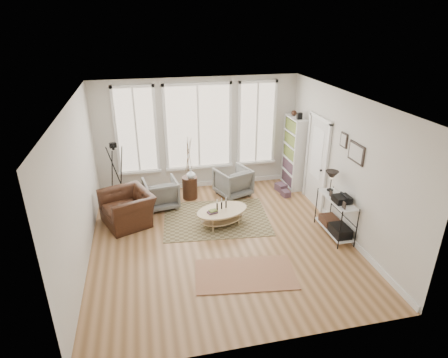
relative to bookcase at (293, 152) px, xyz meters
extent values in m
plane|color=#A7794E|center=(-2.44, -2.23, -0.96)|extent=(5.50, 5.50, 0.00)
plane|color=white|center=(-2.44, -2.23, 1.94)|extent=(5.50, 5.50, 0.00)
cube|color=beige|center=(-2.44, 0.52, 0.49)|extent=(5.20, 0.04, 2.90)
cube|color=beige|center=(-2.44, -4.98, 0.49)|extent=(5.20, 0.04, 2.90)
cube|color=beige|center=(-5.04, -2.23, 0.49)|extent=(0.04, 5.50, 2.90)
cube|color=beige|center=(0.16, -2.23, 0.49)|extent=(0.04, 5.50, 2.90)
cube|color=white|center=(-2.44, 0.51, -0.90)|extent=(5.10, 0.04, 0.12)
cube|color=white|center=(0.15, -2.23, -0.90)|extent=(0.03, 5.40, 0.12)
cube|color=tan|center=(-2.44, 0.50, 0.69)|extent=(1.60, 0.03, 2.10)
cube|color=tan|center=(-3.99, 0.50, 0.69)|extent=(0.90, 0.03, 2.10)
cube|color=tan|center=(-0.89, 0.50, 0.69)|extent=(0.90, 0.03, 2.10)
cube|color=white|center=(-2.44, 0.48, 0.69)|extent=(1.74, 0.06, 2.24)
cube|color=white|center=(-3.99, 0.48, 0.69)|extent=(1.04, 0.06, 2.24)
cube|color=white|center=(-0.89, 0.48, 0.69)|extent=(1.04, 0.06, 2.24)
cube|color=white|center=(-2.44, 0.46, -0.39)|extent=(4.10, 0.12, 0.06)
cube|color=silver|center=(0.14, -1.08, 0.09)|extent=(0.04, 0.88, 2.10)
cube|color=white|center=(0.12, -1.08, 0.34)|extent=(0.01, 0.55, 1.20)
cube|color=white|center=(0.12, -1.57, 0.09)|extent=(0.06, 0.08, 2.18)
cube|color=white|center=(0.12, -0.59, 0.09)|extent=(0.06, 0.08, 2.18)
cube|color=white|center=(0.12, -1.08, 1.18)|extent=(0.06, 1.06, 0.08)
sphere|color=black|center=(0.09, -1.41, 0.04)|extent=(0.06, 0.06, 0.06)
cube|color=white|center=(-0.01, -0.41, -0.01)|extent=(0.30, 0.03, 1.90)
cube|color=white|center=(-0.01, 0.41, -0.01)|extent=(0.30, 0.03, 1.90)
cube|color=white|center=(0.14, 0.00, -0.01)|extent=(0.02, 0.85, 1.90)
cube|color=white|center=(-0.01, 0.00, -0.01)|extent=(0.30, 0.81, 1.90)
cube|color=brown|center=(-0.01, 0.00, -0.01)|extent=(0.24, 0.75, 1.76)
cube|color=black|center=(-0.01, -0.20, 1.02)|extent=(0.12, 0.10, 0.16)
sphere|color=#3B1F12|center=(-0.01, 0.15, 1.01)|extent=(0.14, 0.14, 0.14)
cube|color=white|center=(-0.06, -2.53, -0.84)|extent=(0.37, 1.07, 0.03)
cube|color=white|center=(-0.06, -2.53, -0.14)|extent=(0.37, 1.07, 0.02)
cylinder|color=black|center=(-0.24, -3.06, -0.53)|extent=(0.02, 0.02, 0.85)
cylinder|color=black|center=(0.12, -3.06, -0.53)|extent=(0.02, 0.02, 0.85)
cylinder|color=black|center=(-0.24, -2.00, -0.53)|extent=(0.02, 0.02, 0.85)
cylinder|color=black|center=(0.12, -2.00, -0.53)|extent=(0.02, 0.02, 0.85)
cylinder|color=black|center=(-0.06, -2.18, -0.08)|extent=(0.14, 0.14, 0.02)
cylinder|color=black|center=(-0.06, -2.18, 0.06)|extent=(0.02, 0.02, 0.30)
cone|color=black|center=(-0.06, -2.18, 0.26)|extent=(0.28, 0.28, 0.18)
cube|color=black|center=(-0.06, -2.68, -0.05)|extent=(0.32, 0.30, 0.13)
cube|color=black|center=(-0.06, -2.78, -0.73)|extent=(0.32, 0.45, 0.20)
cube|color=#3B1F12|center=(-0.06, -2.31, -0.75)|extent=(0.32, 0.40, 0.16)
cube|color=black|center=(-0.16, -2.95, -0.04)|extent=(0.02, 0.10, 0.14)
cube|color=black|center=(-0.16, -2.41, -0.05)|extent=(0.02, 0.10, 0.12)
cube|color=black|center=(0.14, -2.63, 0.89)|extent=(0.03, 0.52, 0.38)
cube|color=silver|center=(0.13, -2.63, 0.89)|extent=(0.01, 0.44, 0.30)
cube|color=black|center=(0.14, -2.13, 0.99)|extent=(0.03, 0.24, 0.30)
cube|color=silver|center=(0.13, -2.13, 0.99)|extent=(0.01, 0.18, 0.24)
cube|color=brown|center=(-2.36, -1.35, -0.95)|extent=(2.52, 1.99, 0.01)
cube|color=maroon|center=(-2.24, -3.43, -0.94)|extent=(1.90, 1.22, 0.01)
ellipsoid|color=tan|center=(-2.28, -1.63, -0.79)|extent=(1.14, 0.89, 0.03)
ellipsoid|color=tan|center=(-2.28, -1.63, -0.60)|extent=(1.33, 1.05, 0.04)
cylinder|color=tan|center=(-2.60, -1.81, -0.79)|extent=(0.03, 0.03, 0.33)
cylinder|color=tan|center=(-1.96, -1.81, -0.79)|extent=(0.03, 0.03, 0.33)
cylinder|color=tan|center=(-2.60, -1.44, -0.79)|extent=(0.03, 0.03, 0.33)
cylinder|color=tan|center=(-1.96, -1.44, -0.79)|extent=(0.03, 0.03, 0.33)
cylinder|color=black|center=(-2.39, -1.58, -0.50)|extent=(0.03, 0.03, 0.17)
cylinder|color=black|center=(-2.28, -1.58, -0.50)|extent=(0.03, 0.03, 0.17)
cylinder|color=black|center=(-2.17, -1.58, -0.50)|extent=(0.03, 0.03, 0.17)
cube|color=#2C522E|center=(-2.50, -1.71, -0.56)|extent=(0.20, 0.15, 0.06)
imported|color=slate|center=(-3.53, -0.48, -0.60)|extent=(0.87, 0.88, 0.71)
imported|color=slate|center=(-1.69, -0.22, -0.59)|extent=(1.01, 1.02, 0.73)
cylinder|color=#3B1F12|center=(-2.79, -0.15, -0.67)|extent=(0.38, 0.38, 0.57)
imported|color=silver|center=(-2.76, -0.21, -0.28)|extent=(0.25, 0.25, 0.23)
imported|color=#3B1F12|center=(-4.30, -1.08, -0.59)|extent=(1.40, 1.32, 0.72)
cylinder|color=black|center=(-4.53, -0.06, 0.47)|extent=(0.07, 0.07, 0.07)
cube|color=black|center=(-4.53, -0.06, 0.55)|extent=(0.18, 0.15, 0.11)
cylinder|color=black|center=(-4.53, -0.15, 0.55)|extent=(0.07, 0.09, 0.07)
cube|color=brown|center=(-0.39, -0.25, -0.86)|extent=(0.30, 0.34, 0.19)
cube|color=brown|center=(-0.39, -0.60, -0.88)|extent=(0.22, 0.26, 0.15)
camera|label=1|loc=(-3.80, -8.67, 3.33)|focal=30.00mm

